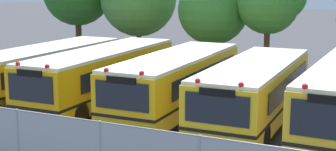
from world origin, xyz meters
The scene contains 9 objects.
ground_plane centered at (0.00, 0.00, 0.00)m, with size 160.00×160.00×0.00m, color #38383D.
school_bus_0 centered at (-6.97, -0.25, 1.33)m, with size 2.60×10.84×2.52m.
school_bus_1 centered at (-3.52, -0.11, 1.39)m, with size 2.59×9.97×2.65m.
school_bus_2 centered at (0.00, 0.11, 1.38)m, with size 2.65×9.48×2.61m.
school_bus_3 centered at (3.46, -0.15, 1.36)m, with size 2.69×9.35×2.58m.
tree_2 centered at (-1.64, 9.32, 3.88)m, with size 4.23×4.23×5.96m.
tree_3 centered at (1.82, 9.05, 4.38)m, with size 3.78×3.46×6.02m.
chainlink_fence centered at (0.09, -8.04, 1.02)m, with size 19.63×0.07×1.96m.
traffic_cone centered at (-2.81, -6.68, 0.25)m, with size 0.38×0.38×0.50m, color #EA5914.
Camera 1 is at (8.38, -18.48, 5.57)m, focal length 52.83 mm.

